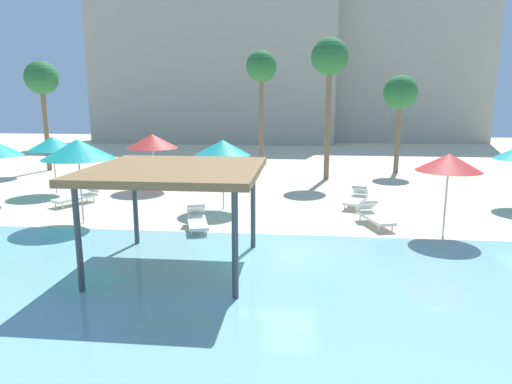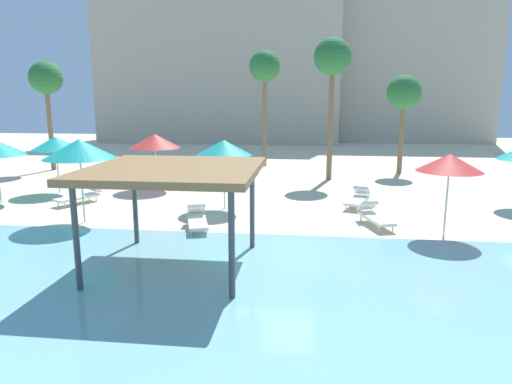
{
  "view_description": "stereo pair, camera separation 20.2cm",
  "coord_description": "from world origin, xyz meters",
  "px_view_note": "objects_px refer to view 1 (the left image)",
  "views": [
    {
      "loc": [
        0.81,
        -12.55,
        4.32
      ],
      "look_at": [
        -0.7,
        2.0,
        1.3
      ],
      "focal_mm": 32.39,
      "sensor_mm": 36.0,
      "label": 1
    },
    {
      "loc": [
        1.01,
        -12.53,
        4.32
      ],
      "look_at": [
        -0.7,
        2.0,
        1.3
      ],
      "focal_mm": 32.39,
      "sensor_mm": 36.0,
      "label": 2
    }
  ],
  "objects_px": {
    "beach_umbrella_teal_1": "(78,149)",
    "lounge_chair_1": "(197,219)",
    "palm_tree_1": "(261,69)",
    "beach_umbrella_red_6": "(152,141)",
    "shade_pavilion": "(175,173)",
    "beach_umbrella_teal_2": "(223,148)",
    "lounge_chair_3": "(357,198)",
    "palm_tree_0": "(42,80)",
    "lounge_chair_0": "(78,196)",
    "beach_umbrella_red_4": "(449,162)",
    "beach_umbrella_teal_7": "(53,144)",
    "palm_tree_2": "(400,94)",
    "lounge_chair_2": "(374,215)",
    "palm_tree_3": "(330,61)"
  },
  "relations": [
    {
      "from": "lounge_chair_1",
      "to": "palm_tree_0",
      "type": "distance_m",
      "value": 17.08
    },
    {
      "from": "lounge_chair_3",
      "to": "palm_tree_3",
      "type": "xyz_separation_m",
      "value": [
        -0.94,
        6.09,
        5.79
      ]
    },
    {
      "from": "lounge_chair_2",
      "to": "palm_tree_1",
      "type": "xyz_separation_m",
      "value": [
        -5.14,
        13.45,
        5.65
      ]
    },
    {
      "from": "shade_pavilion",
      "to": "beach_umbrella_teal_1",
      "type": "xyz_separation_m",
      "value": [
        -4.46,
        3.87,
        0.12
      ]
    },
    {
      "from": "beach_umbrella_teal_2",
      "to": "lounge_chair_0",
      "type": "relative_size",
      "value": 1.39
    },
    {
      "from": "beach_umbrella_red_4",
      "to": "lounge_chair_1",
      "type": "bearing_deg",
      "value": -179.76
    },
    {
      "from": "palm_tree_1",
      "to": "palm_tree_2",
      "type": "height_order",
      "value": "palm_tree_1"
    },
    {
      "from": "palm_tree_1",
      "to": "shade_pavilion",
      "type": "bearing_deg",
      "value": -91.41
    },
    {
      "from": "lounge_chair_1",
      "to": "palm_tree_1",
      "type": "height_order",
      "value": "palm_tree_1"
    },
    {
      "from": "palm_tree_1",
      "to": "beach_umbrella_red_4",
      "type": "bearing_deg",
      "value": -63.9
    },
    {
      "from": "lounge_chair_3",
      "to": "beach_umbrella_red_6",
      "type": "bearing_deg",
      "value": -85.55
    },
    {
      "from": "beach_umbrella_teal_2",
      "to": "palm_tree_1",
      "type": "bearing_deg",
      "value": 88.04
    },
    {
      "from": "beach_umbrella_red_6",
      "to": "palm_tree_1",
      "type": "relative_size",
      "value": 0.37
    },
    {
      "from": "lounge_chair_2",
      "to": "palm_tree_0",
      "type": "relative_size",
      "value": 0.31
    },
    {
      "from": "beach_umbrella_teal_1",
      "to": "lounge_chair_1",
      "type": "xyz_separation_m",
      "value": [
        4.13,
        -0.32,
        -2.26
      ]
    },
    {
      "from": "beach_umbrella_teal_7",
      "to": "lounge_chair_3",
      "type": "xyz_separation_m",
      "value": [
        13.38,
        -1.15,
        -1.93
      ]
    },
    {
      "from": "shade_pavilion",
      "to": "palm_tree_1",
      "type": "distance_m",
      "value": 18.51
    },
    {
      "from": "lounge_chair_3",
      "to": "palm_tree_3",
      "type": "bearing_deg",
      "value": -151.37
    },
    {
      "from": "palm_tree_3",
      "to": "palm_tree_2",
      "type": "bearing_deg",
      "value": 33.03
    },
    {
      "from": "beach_umbrella_teal_1",
      "to": "lounge_chair_1",
      "type": "distance_m",
      "value": 4.72
    },
    {
      "from": "lounge_chair_3",
      "to": "beach_umbrella_teal_1",
      "type": "bearing_deg",
      "value": -49.89
    },
    {
      "from": "lounge_chair_3",
      "to": "palm_tree_2",
      "type": "xyz_separation_m",
      "value": [
        3.19,
        8.78,
        4.14
      ]
    },
    {
      "from": "beach_umbrella_red_6",
      "to": "lounge_chair_2",
      "type": "relative_size",
      "value": 1.32
    },
    {
      "from": "beach_umbrella_red_4",
      "to": "lounge_chair_3",
      "type": "xyz_separation_m",
      "value": [
        -2.29,
        3.9,
        -2.02
      ]
    },
    {
      "from": "beach_umbrella_teal_1",
      "to": "lounge_chair_1",
      "type": "height_order",
      "value": "beach_umbrella_teal_1"
    },
    {
      "from": "beach_umbrella_teal_2",
      "to": "palm_tree_0",
      "type": "relative_size",
      "value": 0.43
    },
    {
      "from": "beach_umbrella_teal_1",
      "to": "lounge_chair_2",
      "type": "height_order",
      "value": "beach_umbrella_teal_1"
    },
    {
      "from": "lounge_chair_0",
      "to": "lounge_chair_1",
      "type": "height_order",
      "value": "same"
    },
    {
      "from": "lounge_chair_2",
      "to": "lounge_chair_3",
      "type": "relative_size",
      "value": 1.0
    },
    {
      "from": "beach_umbrella_red_6",
      "to": "lounge_chair_1",
      "type": "distance_m",
      "value": 7.65
    },
    {
      "from": "lounge_chair_1",
      "to": "lounge_chair_2",
      "type": "bearing_deg",
      "value": 84.48
    },
    {
      "from": "beach_umbrella_red_4",
      "to": "beach_umbrella_red_6",
      "type": "bearing_deg",
      "value": 150.79
    },
    {
      "from": "lounge_chair_2",
      "to": "palm_tree_3",
      "type": "bearing_deg",
      "value": 170.07
    },
    {
      "from": "palm_tree_0",
      "to": "palm_tree_2",
      "type": "height_order",
      "value": "palm_tree_0"
    },
    {
      "from": "beach_umbrella_teal_2",
      "to": "palm_tree_1",
      "type": "height_order",
      "value": "palm_tree_1"
    },
    {
      "from": "beach_umbrella_red_4",
      "to": "beach_umbrella_red_6",
      "type": "distance_m",
      "value": 13.19
    },
    {
      "from": "palm_tree_0",
      "to": "palm_tree_2",
      "type": "xyz_separation_m",
      "value": [
        20.52,
        1.28,
        -0.79
      ]
    },
    {
      "from": "lounge_chair_3",
      "to": "palm_tree_2",
      "type": "bearing_deg",
      "value": 179.84
    },
    {
      "from": "lounge_chair_2",
      "to": "palm_tree_2",
      "type": "distance_m",
      "value": 12.6
    },
    {
      "from": "lounge_chair_1",
      "to": "palm_tree_0",
      "type": "xyz_separation_m",
      "value": [
        -11.69,
        11.43,
        4.93
      ]
    },
    {
      "from": "lounge_chair_1",
      "to": "beach_umbrella_teal_1",
      "type": "bearing_deg",
      "value": -111.17
    },
    {
      "from": "palm_tree_1",
      "to": "beach_umbrella_red_6",
      "type": "bearing_deg",
      "value": -118.17
    },
    {
      "from": "lounge_chair_2",
      "to": "beach_umbrella_teal_1",
      "type": "bearing_deg",
      "value": -102.99
    },
    {
      "from": "beach_umbrella_teal_2",
      "to": "lounge_chair_3",
      "type": "height_order",
      "value": "beach_umbrella_teal_2"
    },
    {
      "from": "beach_umbrella_red_4",
      "to": "lounge_chair_3",
      "type": "bearing_deg",
      "value": 120.37
    },
    {
      "from": "beach_umbrella_teal_7",
      "to": "palm_tree_1",
      "type": "bearing_deg",
      "value": 48.23
    },
    {
      "from": "lounge_chair_1",
      "to": "lounge_chair_0",
      "type": "bearing_deg",
      "value": -135.59
    },
    {
      "from": "beach_umbrella_teal_1",
      "to": "lounge_chair_0",
      "type": "xyz_separation_m",
      "value": [
        -1.58,
        2.83,
        -2.26
      ]
    },
    {
      "from": "palm_tree_0",
      "to": "palm_tree_1",
      "type": "xyz_separation_m",
      "value": [
        12.47,
        3.19,
        0.72
      ]
    },
    {
      "from": "beach_umbrella_teal_1",
      "to": "beach_umbrella_red_6",
      "type": "height_order",
      "value": "beach_umbrella_teal_1"
    }
  ]
}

